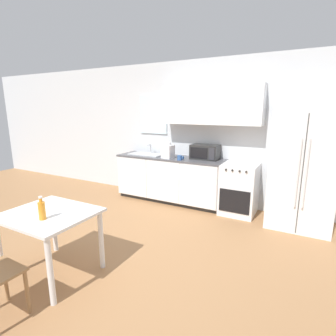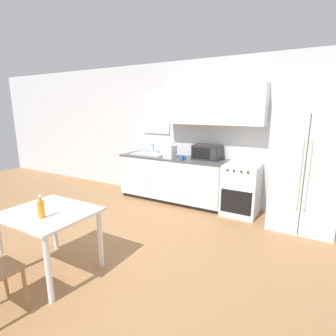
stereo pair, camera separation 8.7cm
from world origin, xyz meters
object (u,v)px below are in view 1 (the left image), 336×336
object	(u,v)px
refrigerator	(303,171)
drink_bottle	(42,210)
oven_range	(239,189)
microwave	(205,152)
coffee_mug	(180,158)
dining_table	(50,223)

from	to	relation	value
refrigerator	drink_bottle	xyz separation A→B (m)	(-2.25, -2.81, -0.07)
oven_range	microwave	size ratio (longest dim) A/B	1.74
oven_range	microwave	xyz separation A→B (m)	(-0.69, 0.11, 0.59)
oven_range	refrigerator	distance (m)	1.05
coffee_mug	oven_range	bearing A→B (deg)	10.63
microwave	drink_bottle	size ratio (longest dim) A/B	2.09
oven_range	drink_bottle	xyz separation A→B (m)	(-1.30, -2.87, 0.38)
dining_table	drink_bottle	distance (m)	0.28
drink_bottle	oven_range	bearing A→B (deg)	65.69
microwave	coffee_mug	world-z (taller)	microwave
oven_range	dining_table	distance (m)	3.07
refrigerator	coffee_mug	xyz separation A→B (m)	(-2.00, -0.13, 0.05)
microwave	drink_bottle	xyz separation A→B (m)	(-0.61, -2.98, -0.20)
oven_range	dining_table	size ratio (longest dim) A/B	0.96
oven_range	coffee_mug	bearing A→B (deg)	-169.37
refrigerator	drink_bottle	distance (m)	3.60
refrigerator	drink_bottle	bearing A→B (deg)	-128.65
microwave	drink_bottle	distance (m)	3.05
coffee_mug	dining_table	world-z (taller)	coffee_mug
dining_table	microwave	bearing A→B (deg)	75.93
oven_range	drink_bottle	world-z (taller)	drink_bottle
coffee_mug	microwave	bearing A→B (deg)	39.93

